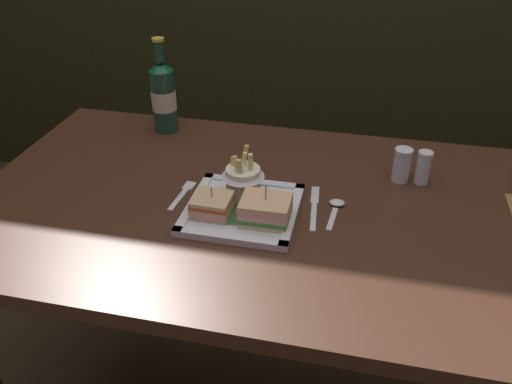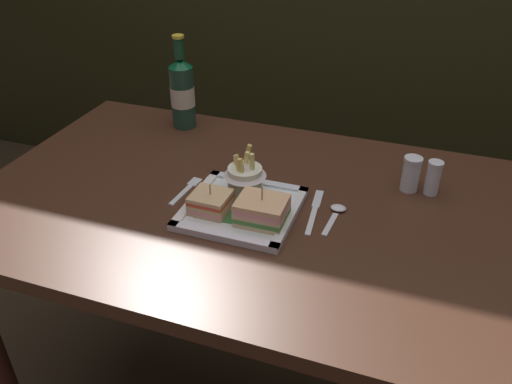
{
  "view_description": "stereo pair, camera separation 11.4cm",
  "coord_description": "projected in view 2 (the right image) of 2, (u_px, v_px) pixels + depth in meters",
  "views": [
    {
      "loc": [
        0.19,
        -0.97,
        1.43
      ],
      "look_at": [
        -0.02,
        -0.03,
        0.82
      ],
      "focal_mm": 36.61,
      "sensor_mm": 36.0,
      "label": 1
    },
    {
      "loc": [
        0.3,
        -0.94,
        1.43
      ],
      "look_at": [
        -0.02,
        -0.03,
        0.82
      ],
      "focal_mm": 36.61,
      "sensor_mm": 36.0,
      "label": 2
    }
  ],
  "objects": [
    {
      "name": "fries_cup",
      "position": [
        245.0,
        176.0,
        1.17
      ],
      "size": [
        0.1,
        0.1,
        0.12
      ],
      "color": "silver",
      "rests_on": "square_plate"
    },
    {
      "name": "knife",
      "position": [
        315.0,
        210.0,
        1.16
      ],
      "size": [
        0.03,
        0.18,
        0.0
      ],
      "color": "silver",
      "rests_on": "dining_table"
    },
    {
      "name": "fork",
      "position": [
        187.0,
        189.0,
        1.23
      ],
      "size": [
        0.03,
        0.13,
        0.0
      ],
      "color": "silver",
      "rests_on": "dining_table"
    },
    {
      "name": "sandwich_half_left",
      "position": [
        211.0,
        202.0,
        1.13
      ],
      "size": [
        0.08,
        0.08,
        0.07
      ],
      "color": "tan",
      "rests_on": "square_plate"
    },
    {
      "name": "sandwich_half_right",
      "position": [
        262.0,
        210.0,
        1.09
      ],
      "size": [
        0.1,
        0.09,
        0.09
      ],
      "color": "#DCBF8A",
      "rests_on": "square_plate"
    },
    {
      "name": "dining_table",
      "position": [
        269.0,
        242.0,
        1.24
      ],
      "size": [
        1.38,
        0.8,
        0.78
      ],
      "color": "#3F2417",
      "rests_on": "ground_plane"
    },
    {
      "name": "pepper_shaker",
      "position": [
        433.0,
        180.0,
        1.2
      ],
      "size": [
        0.03,
        0.03,
        0.08
      ],
      "color": "silver",
      "rests_on": "dining_table"
    },
    {
      "name": "spoon",
      "position": [
        336.0,
        212.0,
        1.14
      ],
      "size": [
        0.04,
        0.12,
        0.01
      ],
      "color": "silver",
      "rests_on": "dining_table"
    },
    {
      "name": "square_plate",
      "position": [
        242.0,
        209.0,
        1.15
      ],
      "size": [
        0.24,
        0.24,
        0.02
      ],
      "color": "white",
      "rests_on": "dining_table"
    },
    {
      "name": "beer_bottle",
      "position": [
        182.0,
        92.0,
        1.47
      ],
      "size": [
        0.07,
        0.07,
        0.26
      ],
      "color": "#1D3D2C",
      "rests_on": "dining_table"
    },
    {
      "name": "salt_shaker",
      "position": [
        411.0,
        176.0,
        1.21
      ],
      "size": [
        0.04,
        0.04,
        0.08
      ],
      "color": "silver",
      "rests_on": "dining_table"
    }
  ]
}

